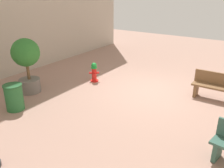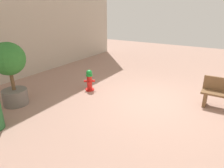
% 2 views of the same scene
% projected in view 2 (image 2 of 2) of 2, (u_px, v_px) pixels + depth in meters
% --- Properties ---
extents(ground_plane, '(23.40, 23.40, 0.00)m').
position_uv_depth(ground_plane, '(152.00, 101.00, 6.74)').
color(ground_plane, '#9E7A6B').
extents(fire_hydrant, '(0.39, 0.39, 0.81)m').
position_uv_depth(fire_hydrant, '(89.00, 80.00, 7.48)').
color(fire_hydrant, red).
rests_on(fire_hydrant, ground_plane).
extents(planter_tree, '(1.01, 1.01, 2.02)m').
position_uv_depth(planter_tree, '(10.00, 68.00, 6.08)').
color(planter_tree, slate).
rests_on(planter_tree, ground_plane).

